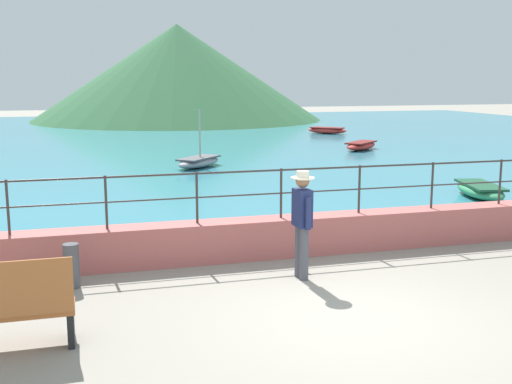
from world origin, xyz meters
The scene contains 11 objects.
ground_plane centered at (0.00, 0.00, 0.00)m, with size 120.00×120.00×0.00m, color gray.
promenade_wall centered at (0.00, 3.20, 0.35)m, with size 20.00×0.56×0.70m, color #BC605B.
railing centered at (0.00, 3.20, 1.31)m, with size 18.44×0.04×0.90m.
lake_water centered at (0.00, 25.84, 0.03)m, with size 64.00×44.32×0.06m, color teal.
hill_main centered at (4.11, 40.99, 3.60)m, with size 21.98×21.98×7.21m, color #33663D.
person_walking centered at (-0.10, 1.83, 0.98)m, with size 0.38×0.57×1.75m.
bollard centered at (-3.66, 2.36, 0.35)m, with size 0.24×0.24×0.69m, color #4C4C51.
boat_0 centered at (8.60, 18.02, 0.26)m, with size 2.32×2.19×0.36m.
boat_2 centered at (0.65, 14.55, 0.26)m, with size 2.22×2.30×2.04m.
boat_4 centered at (6.77, 6.83, 0.26)m, with size 1.41×2.45×0.36m.
boat_6 centered at (10.31, 26.12, 0.26)m, with size 2.30×2.23×0.36m.
Camera 1 is at (-3.48, -7.34, 3.18)m, focal length 44.09 mm.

